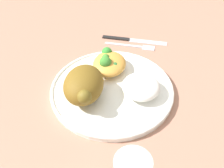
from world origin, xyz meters
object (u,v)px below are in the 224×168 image
(plate, at_px, (112,89))
(fork, at_px, (133,46))
(mac_cheese_with_broccoli, at_px, (109,63))
(roasted_chicken, at_px, (84,85))
(knife, at_px, (129,39))
(rice_pile, at_px, (141,87))

(plate, height_order, fork, plate)
(mac_cheese_with_broccoli, xyz_separation_m, fork, (-0.12, 0.05, -0.03))
(roasted_chicken, xyz_separation_m, mac_cheese_with_broccoli, (-0.10, 0.04, -0.01))
(mac_cheese_with_broccoli, xyz_separation_m, knife, (-0.15, 0.04, -0.03))
(knife, bearing_deg, mac_cheese_with_broccoli, -13.40)
(roasted_chicken, height_order, knife, roasted_chicken)
(knife, bearing_deg, plate, -5.40)
(mac_cheese_with_broccoli, bearing_deg, knife, 166.60)
(knife, bearing_deg, rice_pile, 11.26)
(mac_cheese_with_broccoli, bearing_deg, fork, 157.65)
(roasted_chicken, distance_m, fork, 0.25)
(plate, height_order, mac_cheese_with_broccoli, mac_cheese_with_broccoli)
(roasted_chicken, xyz_separation_m, knife, (-0.26, 0.08, -0.05))
(rice_pile, relative_size, fork, 0.62)
(rice_pile, bearing_deg, roasted_chicken, -76.98)
(mac_cheese_with_broccoli, height_order, fork, mac_cheese_with_broccoli)
(fork, relative_size, knife, 0.75)
(roasted_chicken, bearing_deg, plate, 121.69)
(plate, relative_size, roasted_chicken, 2.39)
(roasted_chicken, bearing_deg, rice_pile, 103.02)
(plate, xyz_separation_m, roasted_chicken, (0.04, -0.06, 0.04))
(mac_cheese_with_broccoli, relative_size, fork, 0.67)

